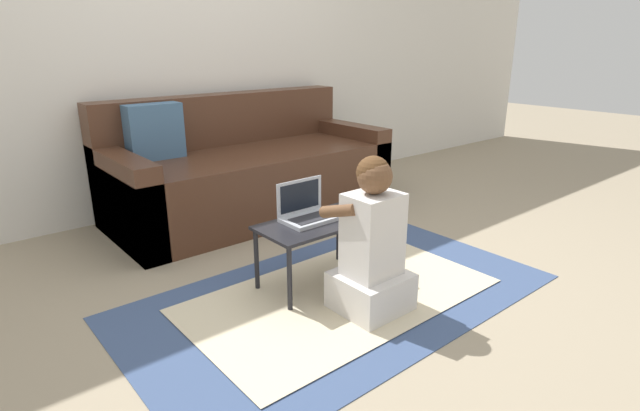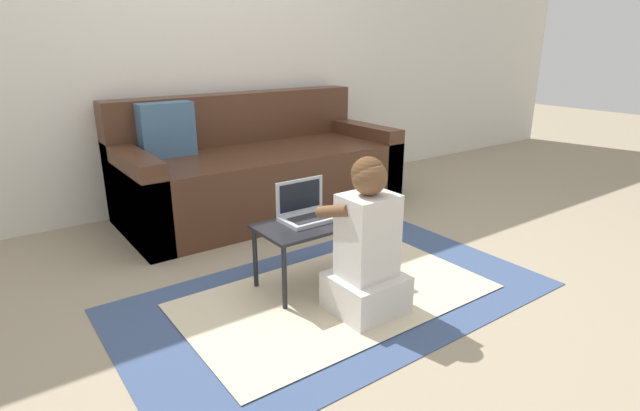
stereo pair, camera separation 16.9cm
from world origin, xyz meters
TOP-DOWN VIEW (x-y plane):
  - ground_plane at (0.00, 0.00)m, footprint 16.00×16.00m
  - wall_back at (0.00, 1.66)m, footprint 9.00×0.06m
  - area_rug at (-0.13, -0.23)m, footprint 2.11×1.20m
  - couch at (0.22, 1.18)m, footprint 2.00×0.89m
  - laptop_desk at (-0.13, -0.05)m, footprint 0.60×0.33m
  - laptop at (-0.14, 0.01)m, footprint 0.29×0.19m
  - computer_mouse at (0.07, -0.05)m, footprint 0.06×0.11m
  - person_seated at (-0.10, -0.41)m, footprint 0.32×0.37m

SIDE VIEW (x-z plane):
  - ground_plane at x=0.00m, z-range 0.00..0.00m
  - area_rug at x=-0.13m, z-range 0.00..0.01m
  - couch at x=0.22m, z-range -0.12..0.72m
  - laptop_desk at x=-0.13m, z-range 0.13..0.48m
  - person_seated at x=-0.10m, z-range -0.06..0.69m
  - computer_mouse at x=0.07m, z-range 0.35..0.39m
  - laptop at x=-0.14m, z-range 0.28..0.48m
  - wall_back at x=0.00m, z-range 0.00..2.50m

